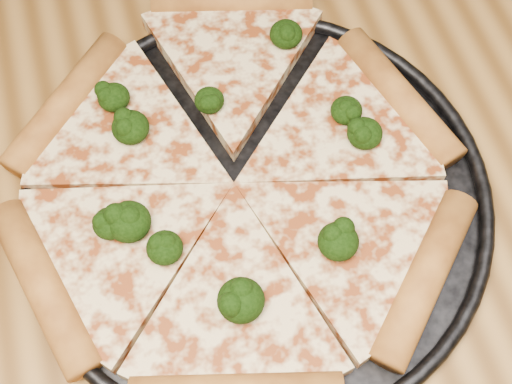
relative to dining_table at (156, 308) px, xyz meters
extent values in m
cube|color=olive|center=(0.00, 0.00, 0.07)|extent=(1.20, 0.90, 0.04)
cube|color=brown|center=(0.54, 0.39, -0.30)|extent=(0.06, 0.06, 0.71)
cylinder|color=black|center=(0.10, 0.03, 0.09)|extent=(0.37, 0.37, 0.01)
torus|color=black|center=(0.10, 0.03, 0.10)|extent=(0.38, 0.38, 0.01)
cylinder|color=#BF762F|center=(0.25, 0.09, 0.11)|extent=(0.07, 0.15, 0.03)
cylinder|color=#BF762F|center=(0.14, 0.23, 0.11)|extent=(0.15, 0.07, 0.03)
cylinder|color=#BF762F|center=(-0.03, 0.16, 0.11)|extent=(0.13, 0.13, 0.03)
cylinder|color=#BF762F|center=(-0.07, 0.00, 0.11)|extent=(0.07, 0.15, 0.03)
cylinder|color=#BF762F|center=(0.21, -0.07, 0.11)|extent=(0.13, 0.13, 0.03)
ellipsoid|color=black|center=(0.02, 0.11, 0.12)|extent=(0.03, 0.03, 0.02)
ellipsoid|color=black|center=(0.00, 0.03, 0.12)|extent=(0.03, 0.03, 0.03)
ellipsoid|color=black|center=(0.09, 0.12, 0.12)|extent=(0.03, 0.03, 0.02)
ellipsoid|color=black|center=(0.07, -0.05, 0.12)|extent=(0.03, 0.03, 0.03)
ellipsoid|color=black|center=(0.15, -0.03, 0.12)|extent=(0.03, 0.03, 0.02)
ellipsoid|color=black|center=(0.02, 0.00, 0.12)|extent=(0.03, 0.03, 0.02)
ellipsoid|color=black|center=(0.17, 0.17, 0.12)|extent=(0.03, 0.03, 0.02)
ellipsoid|color=black|center=(0.20, 0.05, 0.12)|extent=(0.03, 0.03, 0.02)
ellipsoid|color=black|center=(-0.01, 0.03, 0.12)|extent=(0.03, 0.03, 0.02)
ellipsoid|color=black|center=(0.20, 0.08, 0.12)|extent=(0.03, 0.03, 0.02)
ellipsoid|color=black|center=(0.01, 0.15, 0.12)|extent=(0.03, 0.03, 0.02)
camera|label=1|loc=(0.03, -0.21, 0.60)|focal=48.41mm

